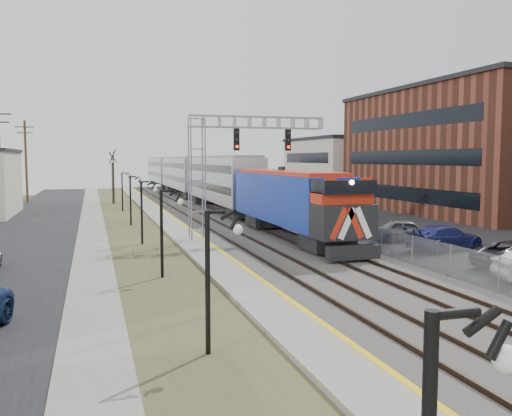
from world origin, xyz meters
name	(u,v)px	position (x,y,z in m)	size (l,w,h in m)	color
street_west	(26,235)	(-11.50, 35.00, 0.02)	(7.00, 120.00, 0.04)	black
sidewalk	(92,232)	(-7.00, 35.00, 0.04)	(2.00, 120.00, 0.08)	gray
grass_median	(134,230)	(-4.00, 35.00, 0.03)	(4.00, 120.00, 0.06)	#414927
platform	(174,228)	(-1.00, 35.00, 0.12)	(2.00, 120.00, 0.24)	gray
ballast_bed	(237,226)	(4.00, 35.00, 0.10)	(8.00, 120.00, 0.20)	#595651
parking_lot	(372,222)	(16.00, 35.00, 0.02)	(16.00, 120.00, 0.04)	black
platform_edge	(185,226)	(-0.12, 35.00, 0.24)	(0.24, 120.00, 0.01)	gold
track_near	(212,224)	(2.00, 35.00, 0.28)	(1.58, 120.00, 0.15)	#2D2119
track_far	(255,223)	(5.50, 35.00, 0.28)	(1.58, 120.00, 0.15)	#2D2119
train	(193,178)	(5.50, 62.47, 2.92)	(3.00, 85.85, 5.33)	#132B9A
signal_gantry	(223,155)	(1.22, 27.99, 5.59)	(9.00, 1.07, 8.15)	gray
lampposts	(161,234)	(-4.00, 18.29, 2.00)	(0.14, 62.14, 4.00)	black
fence	(287,215)	(8.20, 35.00, 0.80)	(0.04, 120.00, 1.60)	gray
bare_trees	(14,194)	(-12.66, 38.91, 2.70)	(12.30, 42.30, 5.95)	#382D23
car_lot_d	(445,238)	(12.74, 20.63, 0.73)	(2.05, 5.05, 1.46)	navy
car_lot_e	(407,231)	(12.53, 24.22, 0.71)	(1.68, 4.19, 1.43)	slate
car_lot_f	(315,208)	(13.35, 41.25, 0.70)	(1.48, 4.25, 1.40)	#0A360D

